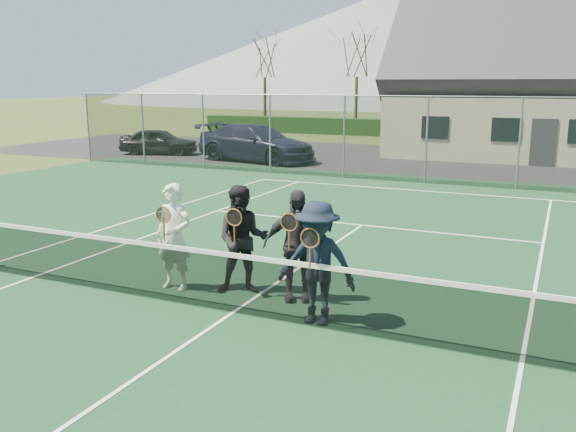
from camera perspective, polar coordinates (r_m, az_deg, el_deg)
name	(u,v)px	position (r m, az deg, el deg)	size (l,w,h in m)	color
ground	(456,162)	(28.13, 15.45, 4.87)	(220.00, 220.00, 0.00)	#324619
court_surface	(233,314)	(9.39, -5.16, -9.08)	(30.00, 30.00, 0.02)	#14381E
tarmac_carpark	(369,158)	(29.02, 7.61, 5.44)	(40.00, 12.00, 0.01)	black
hedge_row	(489,131)	(39.92, 18.34, 7.57)	(40.00, 1.20, 1.10)	black
hill_west	(383,49)	(106.85, 8.85, 15.17)	(110.00, 110.00, 18.00)	#576961
car_a	(159,141)	(30.75, -11.99, 6.85)	(1.51, 3.76, 1.28)	black
car_b	(246,142)	(29.57, -3.92, 6.88)	(1.36, 3.90, 1.28)	#9CA0A4
car_c	(256,143)	(27.41, -2.99, 6.85)	(2.31, 5.67, 1.65)	#191932
court_markings	(233,313)	(9.39, -5.17, -8.99)	(11.03, 23.83, 0.01)	white
tennis_net	(232,280)	(9.21, -5.23, -6.01)	(11.68, 0.08, 1.10)	slate
perimeter_fence	(427,140)	(21.61, 12.85, 6.96)	(30.07, 0.07, 3.02)	slate
clubhouse	(564,71)	(31.58, 24.44, 12.27)	(15.60, 8.20, 7.70)	beige
tree_a	(265,50)	(45.47, -2.21, 15.29)	(3.20, 3.20, 7.77)	#392714
tree_b	(357,47)	(42.79, 6.51, 15.41)	(3.20, 3.20, 7.77)	#3C2715
tree_c	(532,43)	(40.72, 21.90, 14.79)	(3.20, 3.20, 7.77)	#372114
player_a	(174,237)	(10.35, -10.62, -1.92)	(0.66, 0.50, 1.80)	white
player_b	(243,240)	(10.01, -4.26, -2.23)	(1.08, 0.98, 1.80)	black
player_c	(296,245)	(9.64, 0.78, -2.76)	(1.14, 0.84, 1.80)	#26242A
player_d	(317,263)	(8.72, 2.74, -4.42)	(1.17, 0.68, 1.80)	black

